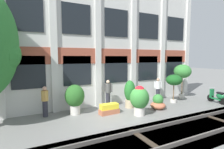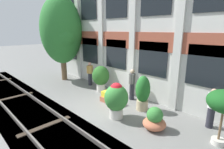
# 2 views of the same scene
# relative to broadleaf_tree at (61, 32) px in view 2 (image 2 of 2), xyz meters

# --- Properties ---
(ground_plane) EXTENTS (80.00, 80.00, 0.00)m
(ground_plane) POSITION_rel_broadleaf_tree_xyz_m (5.60, -1.42, -3.53)
(ground_plane) COLOR slate
(apartment_facade) EXTENTS (15.63, 0.64, 8.07)m
(apartment_facade) POSITION_rel_broadleaf_tree_xyz_m (5.60, 1.36, 0.49)
(apartment_facade) COLOR silver
(apartment_facade) RESTS_ON ground
(rail_tracks) EXTENTS (23.27, 2.80, 0.43)m
(rail_tracks) POSITION_rel_broadleaf_tree_xyz_m (5.60, -3.92, -3.66)
(rail_tracks) COLOR #4C473F
(rail_tracks) RESTS_ON ground
(broadleaf_tree) EXTENTS (3.04, 2.89, 5.98)m
(broadleaf_tree) POSITION_rel_broadleaf_tree_xyz_m (0.00, 0.00, 0.00)
(broadleaf_tree) COLOR brown
(broadleaf_tree) RESTS_ON ground
(potted_plant_square_trough) EXTENTS (1.11, 0.52, 0.55)m
(potted_plant_square_trough) POSITION_rel_broadleaf_tree_xyz_m (5.55, -0.54, -3.27)
(potted_plant_square_trough) COLOR #B76647
(potted_plant_square_trough) RESTS_ON ground
(potted_plant_fluted_column) EXTENTS (0.67, 0.67, 1.65)m
(potted_plant_fluted_column) POSITION_rel_broadleaf_tree_xyz_m (7.19, -0.02, -2.66)
(potted_plant_fluted_column) COLOR tan
(potted_plant_fluted_column) RESTS_ON ground
(potted_plant_ribbed_drum) EXTENTS (1.00, 1.00, 1.56)m
(potted_plant_ribbed_drum) POSITION_rel_broadleaf_tree_xyz_m (6.87, -1.44, -2.64)
(potted_plant_ribbed_drum) COLOR beige
(potted_plant_ribbed_drum) RESTS_ON ground
(potted_plant_wide_bowl) EXTENTS (0.88, 0.88, 0.88)m
(potted_plant_wide_bowl) POSITION_rel_broadleaf_tree_xyz_m (8.49, -1.04, -3.16)
(potted_plant_wide_bowl) COLOR #B76647
(potted_plant_wide_bowl) RESTS_ON ground
(potted_plant_glazed_jar) EXTENTS (1.03, 1.03, 1.59)m
(potted_plant_glazed_jar) POSITION_rel_broadleaf_tree_xyz_m (3.91, 0.25, -2.61)
(potted_plant_glazed_jar) COLOR beige
(potted_plant_glazed_jar) RESTS_ON ground
(potted_plant_tall_urn) EXTENTS (1.05, 1.05, 1.88)m
(potted_plant_tall_urn) POSITION_rel_broadleaf_tree_xyz_m (10.47, -0.32, -2.07)
(potted_plant_tall_urn) COLOR beige
(potted_plant_tall_urn) RESTS_ON ground
(resident_by_doorway) EXTENTS (0.34, 0.53, 1.57)m
(resident_by_doorway) POSITION_rel_broadleaf_tree_xyz_m (2.46, 0.55, -2.69)
(resident_by_doorway) COLOR #282833
(resident_by_doorway) RESTS_ON ground
(resident_watching_tracks) EXTENTS (0.44, 0.36, 1.67)m
(resident_watching_tracks) POSITION_rel_broadleaf_tree_xyz_m (6.04, 0.61, -2.63)
(resident_watching_tracks) COLOR #282833
(resident_watching_tracks) RESTS_ON ground
(resident_near_plants) EXTENTS (0.45, 0.34, 1.57)m
(resident_near_plants) POSITION_rel_broadleaf_tree_xyz_m (9.92, 0.59, -2.69)
(resident_near_plants) COLOR #282833
(resident_near_plants) RESTS_ON ground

